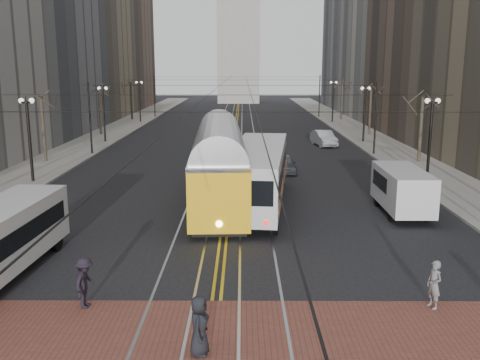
{
  "coord_description": "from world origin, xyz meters",
  "views": [
    {
      "loc": [
        0.91,
        -18.28,
        8.02
      ],
      "look_at": [
        0.79,
        5.11,
        3.0
      ],
      "focal_mm": 40.0,
      "sensor_mm": 36.0,
      "label": 1
    }
  ],
  "objects_px": {
    "cargo_van": "(402,192)",
    "pedestrian_b": "(434,285)",
    "sedan_silver": "(324,138)",
    "pedestrian_d": "(85,282)",
    "rear_bus": "(258,177)",
    "pedestrian_a": "(199,326)",
    "streetcar": "(219,170)",
    "sedan_grey": "(285,164)"
  },
  "relations": [
    {
      "from": "cargo_van",
      "to": "pedestrian_b",
      "type": "bearing_deg",
      "value": -100.64
    },
    {
      "from": "sedan_silver",
      "to": "pedestrian_d",
      "type": "relative_size",
      "value": 2.67
    },
    {
      "from": "rear_bus",
      "to": "pedestrian_a",
      "type": "xyz_separation_m",
      "value": [
        -2.1,
        -16.55,
        -0.84
      ]
    },
    {
      "from": "streetcar",
      "to": "pedestrian_d",
      "type": "relative_size",
      "value": 9.06
    },
    {
      "from": "sedan_silver",
      "to": "pedestrian_d",
      "type": "bearing_deg",
      "value": -119.1
    },
    {
      "from": "rear_bus",
      "to": "cargo_van",
      "type": "bearing_deg",
      "value": -6.36
    },
    {
      "from": "sedan_grey",
      "to": "streetcar",
      "type": "bearing_deg",
      "value": -119.31
    },
    {
      "from": "sedan_grey",
      "to": "pedestrian_d",
      "type": "relative_size",
      "value": 2.23
    },
    {
      "from": "sedan_grey",
      "to": "pedestrian_a",
      "type": "bearing_deg",
      "value": -100.93
    },
    {
      "from": "sedan_grey",
      "to": "pedestrian_a",
      "type": "height_order",
      "value": "pedestrian_a"
    },
    {
      "from": "rear_bus",
      "to": "sedan_grey",
      "type": "distance_m",
      "value": 10.28
    },
    {
      "from": "rear_bus",
      "to": "pedestrian_d",
      "type": "distance_m",
      "value": 14.91
    },
    {
      "from": "streetcar",
      "to": "cargo_van",
      "type": "distance_m",
      "value": 10.61
    },
    {
      "from": "streetcar",
      "to": "pedestrian_d",
      "type": "bearing_deg",
      "value": -107.14
    },
    {
      "from": "streetcar",
      "to": "pedestrian_a",
      "type": "relative_size",
      "value": 9.13
    },
    {
      "from": "cargo_van",
      "to": "sedan_silver",
      "type": "xyz_separation_m",
      "value": [
        -0.49,
        25.65,
        -0.47
      ]
    },
    {
      "from": "cargo_van",
      "to": "pedestrian_b",
      "type": "height_order",
      "value": "cargo_van"
    },
    {
      "from": "pedestrian_a",
      "to": "pedestrian_d",
      "type": "height_order",
      "value": "pedestrian_d"
    },
    {
      "from": "streetcar",
      "to": "sedan_grey",
      "type": "distance_m",
      "value": 9.99
    },
    {
      "from": "sedan_grey",
      "to": "sedan_silver",
      "type": "distance_m",
      "value": 14.83
    },
    {
      "from": "streetcar",
      "to": "sedan_silver",
      "type": "relative_size",
      "value": 3.39
    },
    {
      "from": "cargo_van",
      "to": "streetcar",
      "type": "bearing_deg",
      "value": 164.47
    },
    {
      "from": "streetcar",
      "to": "pedestrian_a",
      "type": "bearing_deg",
      "value": -91.73
    },
    {
      "from": "sedan_silver",
      "to": "cargo_van",
      "type": "bearing_deg",
      "value": -98.09
    },
    {
      "from": "streetcar",
      "to": "pedestrian_a",
      "type": "xyz_separation_m",
      "value": [
        0.2,
        -17.74,
        -0.99
      ]
    },
    {
      "from": "rear_bus",
      "to": "pedestrian_d",
      "type": "relative_size",
      "value": 7.51
    },
    {
      "from": "sedan_grey",
      "to": "pedestrian_a",
      "type": "distance_m",
      "value": 26.88
    },
    {
      "from": "streetcar",
      "to": "cargo_van",
      "type": "height_order",
      "value": "streetcar"
    },
    {
      "from": "streetcar",
      "to": "pedestrian_b",
      "type": "height_order",
      "value": "streetcar"
    },
    {
      "from": "rear_bus",
      "to": "streetcar",
      "type": "bearing_deg",
      "value": 158.74
    },
    {
      "from": "cargo_van",
      "to": "sedan_silver",
      "type": "height_order",
      "value": "cargo_van"
    },
    {
      "from": "sedan_grey",
      "to": "pedestrian_a",
      "type": "xyz_separation_m",
      "value": [
        -4.44,
        -26.51,
        0.22
      ]
    },
    {
      "from": "sedan_grey",
      "to": "rear_bus",
      "type": "bearing_deg",
      "value": -104.64
    },
    {
      "from": "rear_bus",
      "to": "sedan_silver",
      "type": "bearing_deg",
      "value": 78.96
    },
    {
      "from": "pedestrian_b",
      "to": "sedan_grey",
      "type": "bearing_deg",
      "value": 168.63
    },
    {
      "from": "pedestrian_d",
      "to": "rear_bus",
      "type": "bearing_deg",
      "value": -15.57
    },
    {
      "from": "streetcar",
      "to": "sedan_grey",
      "type": "xyz_separation_m",
      "value": [
        4.64,
        8.77,
        -1.21
      ]
    },
    {
      "from": "cargo_van",
      "to": "pedestrian_b",
      "type": "xyz_separation_m",
      "value": [
        -2.34,
        -11.8,
        -0.4
      ]
    },
    {
      "from": "pedestrian_d",
      "to": "sedan_grey",
      "type": "bearing_deg",
      "value": -10.96
    },
    {
      "from": "rear_bus",
      "to": "cargo_van",
      "type": "relative_size",
      "value": 2.35
    },
    {
      "from": "streetcar",
      "to": "sedan_grey",
      "type": "bearing_deg",
      "value": 59.74
    },
    {
      "from": "sedan_grey",
      "to": "pedestrian_d",
      "type": "distance_m",
      "value": 25.0
    }
  ]
}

